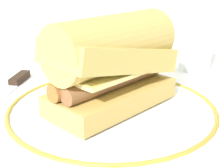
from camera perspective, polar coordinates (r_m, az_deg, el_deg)
ground_plane at (r=0.43m, az=-0.18°, el=-6.04°), size 1.50×1.50×0.00m
plate at (r=0.43m, az=0.00°, el=-4.61°), size 0.30×0.30×0.01m
sausage_sandwich at (r=0.41m, az=0.00°, el=4.04°), size 0.19×0.12×0.12m
drinking_glass at (r=0.64m, az=14.38°, el=5.79°), size 0.06×0.06×0.09m
butter_knife at (r=0.55m, az=-17.50°, el=-0.47°), size 0.12×0.13×0.01m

